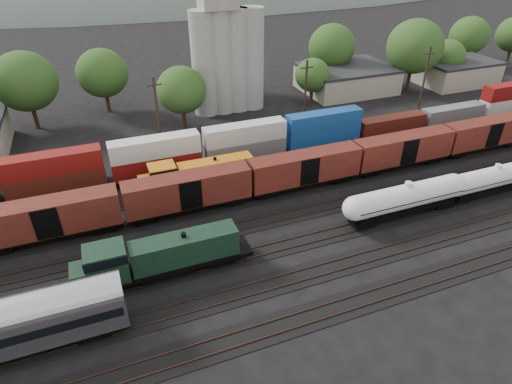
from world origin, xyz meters
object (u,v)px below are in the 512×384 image
object	(u,v)px
green_locomotive	(154,257)
orange_locomotive	(195,174)
tank_car_a	(406,198)
grain_silo	(227,49)

from	to	relation	value
green_locomotive	orange_locomotive	distance (m)	16.92
tank_car_a	grain_silo	distance (m)	42.75
green_locomotive	grain_silo	distance (m)	46.84
tank_car_a	grain_silo	size ratio (longest dim) A/B	0.58
green_locomotive	tank_car_a	xyz separation A→B (m)	(29.45, -0.00, -0.01)
tank_car_a	grain_silo	xyz separation A→B (m)	(-8.50, 41.00, 8.63)
tank_car_a	grain_silo	bearing A→B (deg)	101.71
orange_locomotive	grain_silo	distance (m)	30.45
grain_silo	orange_locomotive	bearing A→B (deg)	-116.77
green_locomotive	tank_car_a	world-z (taller)	green_locomotive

